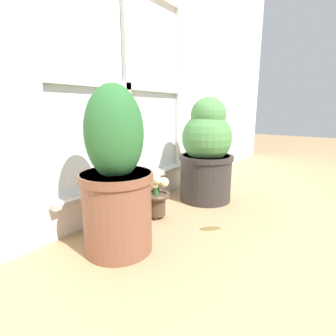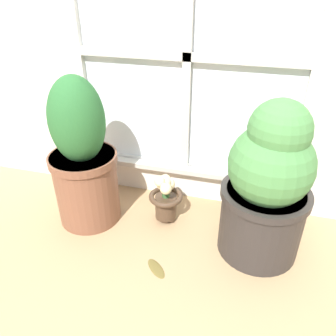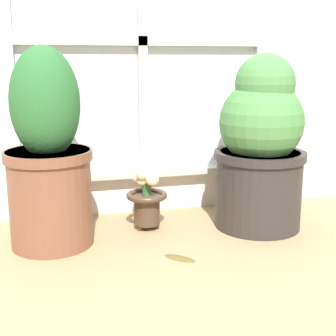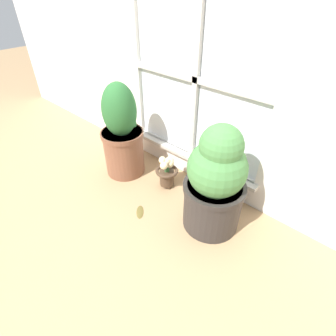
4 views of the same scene
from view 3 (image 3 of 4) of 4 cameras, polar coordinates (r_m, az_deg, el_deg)
name	(u,v)px [view 3 (image 3 of 4)]	position (r m, az deg, el deg)	size (l,w,h in m)	color
ground_plane	(175,257)	(1.51, 0.85, -10.77)	(10.00, 10.00, 0.00)	tan
potted_plant_left	(48,158)	(1.57, -14.37, 1.18)	(0.29, 0.29, 0.66)	brown
potted_plant_right	(261,146)	(1.73, 11.22, 2.59)	(0.33, 0.33, 0.63)	#2D2826
flower_vase	(146,196)	(1.71, -2.65, -3.43)	(0.15, 0.15, 0.24)	#473323
fallen_leaf	(180,257)	(1.49, 1.44, -10.84)	(0.11, 0.11, 0.01)	brown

